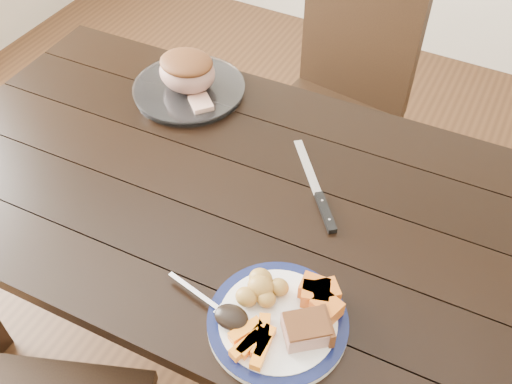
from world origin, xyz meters
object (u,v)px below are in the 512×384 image
at_px(dining_table, 232,214).
at_px(fork, 206,300).
at_px(serving_platter, 189,90).
at_px(dinner_plate, 278,322).
at_px(pork_slice, 306,329).
at_px(carving_knife, 321,200).
at_px(chair_far, 337,98).
at_px(roast_joint, 187,72).

relative_size(dining_table, fork, 9.17).
bearing_deg(dining_table, serving_platter, 136.52).
xyz_separation_m(dinner_plate, fork, (-0.15, -0.03, 0.01)).
distance_m(pork_slice, carving_knife, 0.37).
xyz_separation_m(chair_far, roast_joint, (-0.30, -0.46, 0.30)).
bearing_deg(fork, serving_platter, 136.14).
relative_size(pork_slice, fork, 0.49).
distance_m(dinner_plate, fork, 0.15).
height_order(serving_platter, fork, fork).
height_order(roast_joint, carving_knife, roast_joint).
xyz_separation_m(serving_platter, fork, (0.41, -0.59, 0.01)).
xyz_separation_m(dining_table, pork_slice, (0.33, -0.28, 0.13)).
distance_m(dinner_plate, pork_slice, 0.07).
height_order(dining_table, chair_far, chair_far).
relative_size(dinner_plate, serving_platter, 0.90).
height_order(pork_slice, fork, pork_slice).
bearing_deg(chair_far, serving_platter, 63.81).
bearing_deg(fork, dining_table, 121.91).
height_order(fork, roast_joint, roast_joint).
bearing_deg(dining_table, roast_joint, 136.52).
xyz_separation_m(dining_table, dinner_plate, (0.26, -0.28, 0.10)).
distance_m(chair_far, carving_knife, 0.74).
bearing_deg(dining_table, chair_far, 89.54).
bearing_deg(serving_platter, fork, -54.91).
bearing_deg(fork, pork_slice, 17.43).
xyz_separation_m(dining_table, roast_joint, (-0.30, 0.28, 0.16)).
relative_size(chair_far, serving_platter, 2.97).
xyz_separation_m(chair_far, fork, (0.11, -1.04, 0.25)).
distance_m(dining_table, carving_knife, 0.24).
height_order(chair_far, roast_joint, chair_far).
xyz_separation_m(dinner_plate, serving_platter, (-0.56, 0.56, 0.00)).
distance_m(dining_table, pork_slice, 0.45).
distance_m(chair_far, serving_platter, 0.60).
xyz_separation_m(pork_slice, carving_knife, (-0.12, 0.35, -0.03)).
height_order(serving_platter, roast_joint, roast_joint).
bearing_deg(pork_slice, carving_knife, 108.52).
bearing_deg(chair_far, dinner_plate, 111.46).
height_order(serving_platter, pork_slice, pork_slice).
bearing_deg(dining_table, dinner_plate, -46.49).
xyz_separation_m(chair_far, carving_knife, (0.20, -0.67, 0.23)).
xyz_separation_m(dinner_plate, carving_knife, (-0.05, 0.34, -0.00)).
bearing_deg(serving_platter, roast_joint, 0.00).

